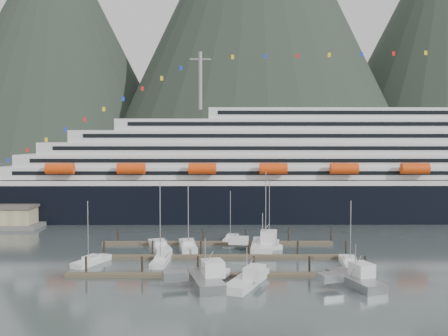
{
  "coord_description": "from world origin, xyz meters",
  "views": [
    {
      "loc": [
        -4.3,
        -92.25,
        21.6
      ],
      "look_at": [
        -3.61,
        22.0,
        15.61
      ],
      "focal_mm": 42.0,
      "sensor_mm": 36.0,
      "label": 1
    }
  ],
  "objects": [
    {
      "name": "mountains",
      "position": [
        52.48,
        588.54,
        163.4
      ],
      "size": [
        870.0,
        440.0,
        420.0
      ],
      "color": "#212B20",
      "rests_on": "ground"
    },
    {
      "name": "dock_near",
      "position": [
        -4.93,
        -9.95,
        0.31
      ],
      "size": [
        48.18,
        2.28,
        3.2
      ],
      "color": "#4A3F2F",
      "rests_on": "ground"
    },
    {
      "name": "cruise_ship",
      "position": [
        30.03,
        54.94,
        12.04
      ],
      "size": [
        210.0,
        30.4,
        50.3
      ],
      "color": "black",
      "rests_on": "ground"
    },
    {
      "name": "trawler_e",
      "position": [
        3.77,
        10.15,
        0.99
      ],
      "size": [
        9.76,
        12.79,
        8.11
      ],
      "rotation": [
        0.0,
        0.0,
        1.46
      ],
      "color": "silver",
      "rests_on": "ground"
    },
    {
      "name": "sailboat_a",
      "position": [
        -27.0,
        -1.4,
        0.4
      ],
      "size": [
        5.69,
        8.93,
        11.59
      ],
      "rotation": [
        0.0,
        0.0,
        1.17
      ],
      "color": "silver",
      "rests_on": "ground"
    },
    {
      "name": "trawler_c",
      "position": [
        -0.56,
        -14.94,
        0.83
      ],
      "size": [
        10.04,
        12.57,
        6.24
      ],
      "rotation": [
        0.0,
        0.0,
        1.18
      ],
      "color": "silver",
      "rests_on": "ground"
    },
    {
      "name": "sailboat_h",
      "position": [
        18.0,
        -2.63,
        0.41
      ],
      "size": [
        3.41,
        9.19,
        11.83
      ],
      "rotation": [
        0.0,
        0.0,
        1.48
      ],
      "color": "silver",
      "rests_on": "ground"
    },
    {
      "name": "sailboat_c",
      "position": [
        -10.9,
        11.58,
        0.44
      ],
      "size": [
        4.45,
        11.17,
        13.4
      ],
      "rotation": [
        0.0,
        0.0,
        1.71
      ],
      "color": "silver",
      "rests_on": "ground"
    },
    {
      "name": "sailboat_d",
      "position": [
        4.85,
        10.79,
        0.44
      ],
      "size": [
        6.16,
        12.0,
        16.08
      ],
      "rotation": [
        0.0,
        0.0,
        1.27
      ],
      "color": "silver",
      "rests_on": "ground"
    },
    {
      "name": "ground",
      "position": [
        0.0,
        0.0,
        0.0
      ],
      "size": [
        1600.0,
        1600.0,
        0.0
      ],
      "primitive_type": "plane",
      "color": "#4F5D5E",
      "rests_on": "ground"
    },
    {
      "name": "sailboat_b",
      "position": [
        -14.81,
        -0.94,
        0.4
      ],
      "size": [
        3.07,
        9.71,
        11.9
      ],
      "rotation": [
        0.0,
        0.0,
        1.51
      ],
      "color": "silver",
      "rests_on": "ground"
    },
    {
      "name": "sailboat_f",
      "position": [
        -2.11,
        19.76,
        0.39
      ],
      "size": [
        3.78,
        8.22,
        11.23
      ],
      "rotation": [
        0.0,
        0.0,
        1.38
      ],
      "color": "silver",
      "rests_on": "ground"
    },
    {
      "name": "trawler_b",
      "position": [
        -6.79,
        -15.03,
        0.96
      ],
      "size": [
        9.71,
        12.45,
        7.75
      ],
      "rotation": [
        0.0,
        0.0,
        1.8
      ],
      "color": "gray",
      "rests_on": "ground"
    },
    {
      "name": "trawler_d",
      "position": [
        15.7,
        -15.04,
        0.87
      ],
      "size": [
        9.48,
        11.88,
        6.77
      ],
      "rotation": [
        0.0,
        0.0,
        1.9
      ],
      "color": "gray",
      "rests_on": "ground"
    },
    {
      "name": "dock_far",
      "position": [
        -4.93,
        16.05,
        0.31
      ],
      "size": [
        48.18,
        2.28,
        3.2
      ],
      "color": "#4A3F2F",
      "rests_on": "ground"
    },
    {
      "name": "dock_mid",
      "position": [
        -4.93,
        3.05,
        0.31
      ],
      "size": [
        48.18,
        2.28,
        3.2
      ],
      "color": "#4A3F2F",
      "rests_on": "ground"
    },
    {
      "name": "sailboat_g",
      "position": [
        5.29,
        14.66,
        0.42
      ],
      "size": [
        5.28,
        10.19,
        14.87
      ],
      "rotation": [
        0.0,
        0.0,
        1.87
      ],
      "color": "silver",
      "rests_on": "ground"
    },
    {
      "name": "sailboat_e",
      "position": [
        -16.58,
        11.34,
        0.44
      ],
      "size": [
        6.05,
        11.77,
        13.98
      ],
      "rotation": [
        0.0,
        0.0,
        1.86
      ],
      "color": "silver",
      "rests_on": "ground"
    }
  ]
}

